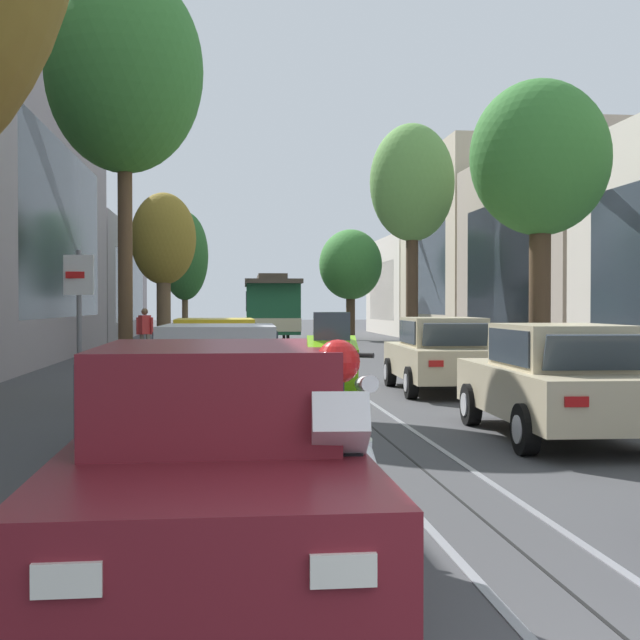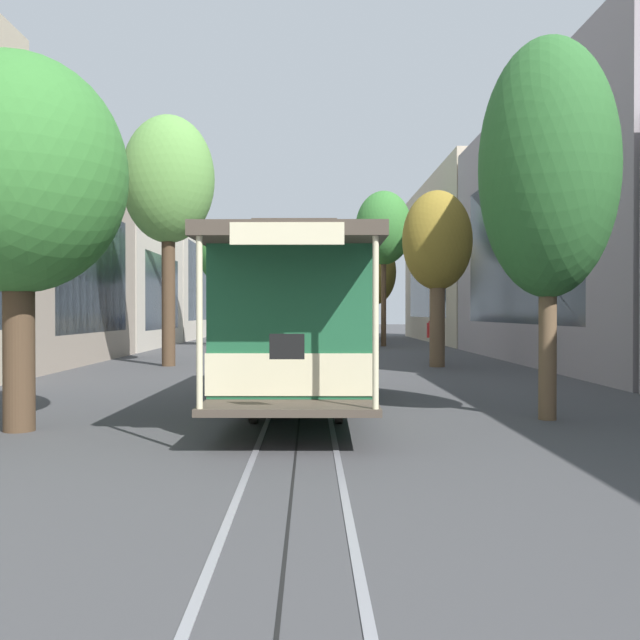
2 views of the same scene
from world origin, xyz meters
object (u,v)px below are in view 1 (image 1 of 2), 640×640
street_tree_kerb_left_fourth (185,257)px  street_tree_kerb_right_fourth (351,265)px  parked_car_yellow_mid_left (215,359)px  street_tree_kerb_left_second (124,72)px  parked_car_silver_second_left (218,385)px  parked_car_beige_second_right (558,381)px  parked_car_beige_mid_right (441,354)px  street_tree_kerb_left_mid (163,243)px  street_sign_post (79,329)px  parked_car_maroon_near_left (213,464)px  cable_car_trolley (271,309)px  pedestrian_on_left_pavement (145,331)px  street_tree_kerb_right_mid (412,185)px  street_tree_kerb_right_second (540,162)px  motorcycle_with_rider (336,454)px

street_tree_kerb_left_fourth → street_tree_kerb_right_fourth: (8.53, 1.08, -0.34)m
parked_car_yellow_mid_left → street_tree_kerb_left_second: 5.82m
parked_car_silver_second_left → parked_car_yellow_mid_left: same height
parked_car_beige_second_right → parked_car_beige_mid_right: size_ratio=1.00×
parked_car_yellow_mid_left → street_tree_kerb_left_fourth: size_ratio=0.67×
parked_car_beige_mid_right → street_tree_kerb_right_fourth: (1.95, 26.89, 3.12)m
parked_car_beige_second_right → parked_car_silver_second_left: bearing=-178.8°
street_tree_kerb_left_mid → street_sign_post: bearing=-88.6°
parked_car_maroon_near_left → street_tree_kerb_left_second: 12.79m
street_tree_kerb_left_second → cable_car_trolley: 25.72m
parked_car_silver_second_left → pedestrian_on_left_pavement: 17.61m
street_tree_kerb_right_mid → cable_car_trolley: size_ratio=0.93×
street_tree_kerb_left_fourth → street_tree_kerb_right_mid: bearing=-54.3°
parked_car_beige_mid_right → street_sign_post: bearing=-130.6°
parked_car_silver_second_left → street_tree_kerb_right_fourth: size_ratio=0.76×
parked_car_beige_second_right → street_tree_kerb_right_mid: (2.26, 19.84, 5.45)m
pedestrian_on_left_pavement → street_tree_kerb_left_fourth: bearing=87.6°
parked_car_maroon_near_left → street_tree_kerb_right_second: bearing=60.5°
street_tree_kerb_right_mid → street_sign_post: size_ratio=3.41×
street_tree_kerb_left_fourth → motorcycle_with_rider: bearing=-86.0°
parked_car_beige_mid_right → street_sign_post: street_sign_post is taller
parked_car_beige_second_right → street_tree_kerb_left_fourth: 33.04m
street_tree_kerb_left_mid → pedestrian_on_left_pavement: street_tree_kerb_left_mid is taller
parked_car_maroon_near_left → street_tree_kerb_left_mid: bearing=94.7°
parked_car_beige_second_right → street_tree_kerb_left_fourth: size_ratio=0.68×
cable_car_trolley → street_tree_kerb_left_mid: bearing=-113.5°
street_tree_kerb_left_mid → street_tree_kerb_right_second: street_tree_kerb_right_second is taller
parked_car_beige_second_right → street_sign_post: size_ratio=1.76×
parked_car_silver_second_left → street_tree_kerb_right_second: (6.60, 5.97, 4.01)m
parked_car_yellow_mid_left → motorcycle_with_rider: 11.53m
parked_car_beige_second_right → street_tree_kerb_right_second: size_ratio=0.67×
parked_car_beige_mid_right → cable_car_trolley: cable_car_trolley is taller
street_tree_kerb_left_second → pedestrian_on_left_pavement: bearing=93.5°
street_tree_kerb_right_second → street_tree_kerb_right_fourth: size_ratio=1.13×
parked_car_yellow_mid_left → cable_car_trolley: size_ratio=0.48×
parked_car_yellow_mid_left → parked_car_maroon_near_left: bearing=-89.3°
street_tree_kerb_left_fourth → street_sign_post: bearing=-89.5°
street_tree_kerb_left_mid → pedestrian_on_left_pavement: (-0.41, -2.98, -3.12)m
street_tree_kerb_left_second → pedestrian_on_left_pavement: (-0.71, 11.73, -5.36)m
street_sign_post → parked_car_yellow_mid_left: bearing=76.0°
pedestrian_on_left_pavement → street_tree_kerb_right_fourth: bearing=60.2°
parked_car_yellow_mid_left → parked_car_beige_second_right: bearing=-47.2°
street_tree_kerb_right_second → parked_car_yellow_mid_left: bearing=-174.0°
parked_car_silver_second_left → street_sign_post: street_sign_post is taller
street_tree_kerb_left_second → cable_car_trolley: bearing=80.6°
street_tree_kerb_left_second → street_tree_kerb_left_fourth: bearing=90.2°
street_tree_kerb_left_mid → parked_car_beige_second_right: bearing=-71.4°
parked_car_beige_mid_right → street_tree_kerb_left_mid: bearing=116.0°
cable_car_trolley → parked_car_beige_second_right: bearing=-85.5°
street_tree_kerb_right_mid → street_sign_post: street_tree_kerb_right_mid is taller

